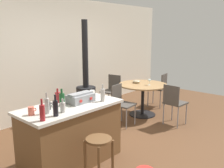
{
  "coord_description": "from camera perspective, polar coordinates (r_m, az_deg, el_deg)",
  "views": [
    {
      "loc": [
        -3.37,
        -2.57,
        1.94
      ],
      "look_at": [
        0.06,
        0.51,
        0.96
      ],
      "focal_mm": 39.87,
      "sensor_mm": 36.0,
      "label": 1
    }
  ],
  "objects": [
    {
      "name": "bottle_6",
      "position": [
        3.76,
        -2.15,
        -2.46
      ],
      "size": [
        0.07,
        0.07,
        0.26
      ],
      "color": "#B7B2AD",
      "rests_on": "kitchen_island"
    },
    {
      "name": "back_wall",
      "position": [
        5.92,
        -13.21,
        5.98
      ],
      "size": [
        8.0,
        0.1,
        2.7
      ],
      "primitive_type": "cube",
      "color": "silver",
      "rests_on": "ground_plane"
    },
    {
      "name": "dining_table",
      "position": [
        5.82,
        7.09,
        -1.67
      ],
      "size": [
        1.11,
        1.11,
        0.74
      ],
      "color": "black",
      "rests_on": "ground_plane"
    },
    {
      "name": "cup_1",
      "position": [
        3.49,
        -14.44,
        -4.87
      ],
      "size": [
        0.11,
        0.08,
        0.1
      ],
      "color": "#383838",
      "rests_on": "kitchen_island"
    },
    {
      "name": "folding_chair_left",
      "position": [
        6.32,
        0.01,
        -1.17
      ],
      "size": [
        0.46,
        0.46,
        0.85
      ],
      "color": "#47423D",
      "rests_on": "ground_plane"
    },
    {
      "name": "cup_2",
      "position": [
        4.15,
        -4.56,
        -1.97
      ],
      "size": [
        0.11,
        0.08,
        0.08
      ],
      "color": "white",
      "rests_on": "kitchen_island"
    },
    {
      "name": "folding_chair_right",
      "position": [
        5.21,
        2.11,
        -4.08
      ],
      "size": [
        0.44,
        0.44,
        0.85
      ],
      "color": "#47423D",
      "rests_on": "ground_plane"
    },
    {
      "name": "bottle_2",
      "position": [
        3.32,
        -11.22,
        -5.2
      ],
      "size": [
        0.07,
        0.07,
        0.18
      ],
      "color": "#B7B2AD",
      "rests_on": "kitchen_island"
    },
    {
      "name": "folding_chair_near",
      "position": [
        5.31,
        13.98,
        -3.86
      ],
      "size": [
        0.42,
        0.42,
        0.87
      ],
      "color": "#47423D",
      "rests_on": "ground_plane"
    },
    {
      "name": "serving_bowl",
      "position": [
        5.9,
        5.63,
        0.59
      ],
      "size": [
        0.18,
        0.18,
        0.07
      ],
      "primitive_type": "ellipsoid",
      "color": "tan",
      "rests_on": "dining_table"
    },
    {
      "name": "folding_chair_far",
      "position": [
        6.58,
        10.84,
        -0.66
      ],
      "size": [
        0.46,
        0.46,
        0.87
      ],
      "color": "#47423D",
      "rests_on": "ground_plane"
    },
    {
      "name": "bottle_3",
      "position": [
        3.19,
        -12.81,
        -5.34
      ],
      "size": [
        0.07,
        0.07,
        0.28
      ],
      "color": "black",
      "rests_on": "kitchen_island"
    },
    {
      "name": "wine_glass",
      "position": [
        5.69,
        8.56,
        0.81
      ],
      "size": [
        0.07,
        0.07,
        0.14
      ],
      "color": "silver",
      "rests_on": "dining_table"
    },
    {
      "name": "bottle_4",
      "position": [
        3.61,
        -11.42,
        -3.42
      ],
      "size": [
        0.08,
        0.08,
        0.25
      ],
      "color": "#194C23",
      "rests_on": "kitchen_island"
    },
    {
      "name": "ground_plane",
      "position": [
        4.66,
        4.3,
        -12.63
      ],
      "size": [
        8.8,
        8.8,
        0.0
      ],
      "primitive_type": "plane",
      "color": "brown"
    },
    {
      "name": "wooden_stool",
      "position": [
        3.26,
        -3.03,
        -14.98
      ],
      "size": [
        0.33,
        0.33,
        0.63
      ],
      "color": "brown",
      "rests_on": "ground_plane"
    },
    {
      "name": "wood_stove",
      "position": [
        5.69,
        -5.97,
        -2.4
      ],
      "size": [
        0.44,
        0.45,
        2.19
      ],
      "color": "black",
      "rests_on": "ground_plane"
    },
    {
      "name": "cup_0",
      "position": [
        3.32,
        -18.02,
        -5.88
      ],
      "size": [
        0.11,
        0.08,
        0.11
      ],
      "color": "#DB6651",
      "rests_on": "kitchen_island"
    },
    {
      "name": "bottle_0",
      "position": [
        3.79,
        -12.34,
        -2.93
      ],
      "size": [
        0.08,
        0.08,
        0.21
      ],
      "color": "maroon",
      "rests_on": "kitchen_island"
    },
    {
      "name": "bottle_5",
      "position": [
        3.06,
        -15.71,
        -6.29
      ],
      "size": [
        0.06,
        0.06,
        0.27
      ],
      "color": "maroon",
      "rests_on": "kitchen_island"
    },
    {
      "name": "bottle_1",
      "position": [
        3.31,
        -14.69,
        -4.77
      ],
      "size": [
        0.06,
        0.06,
        0.28
      ],
      "color": "#B7B2AD",
      "rests_on": "kitchen_island"
    },
    {
      "name": "kitchen_island",
      "position": [
        3.78,
        -9.26,
        -11.31
      ],
      "size": [
        1.51,
        0.74,
        0.9
      ],
      "color": "brown",
      "rests_on": "ground_plane"
    },
    {
      "name": "toolbox",
      "position": [
        3.74,
        -7.22,
        -3.17
      ],
      "size": [
        0.4,
        0.25,
        0.15
      ],
      "color": "gray",
      "rests_on": "kitchen_island"
    }
  ]
}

